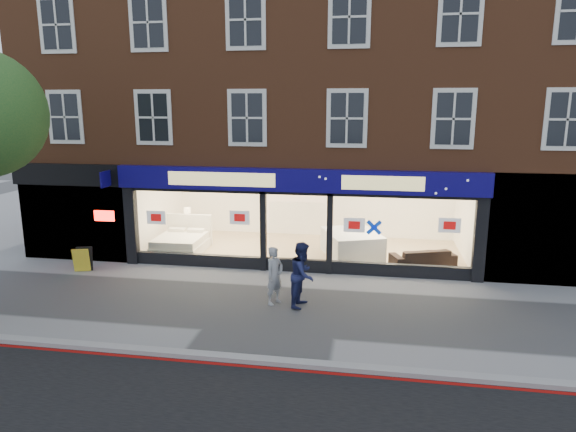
% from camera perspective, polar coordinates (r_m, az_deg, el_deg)
% --- Properties ---
extents(ground, '(120.00, 120.00, 0.00)m').
position_cam_1_polar(ground, '(13.60, -1.06, -10.20)').
color(ground, gray).
rests_on(ground, ground).
extents(kerb_line, '(60.00, 0.10, 0.01)m').
position_cam_1_polar(kerb_line, '(10.87, -4.18, -16.36)').
color(kerb_line, '#8C0A07').
rests_on(kerb_line, ground).
extents(kerb_stone, '(60.00, 0.25, 0.12)m').
position_cam_1_polar(kerb_stone, '(11.01, -3.93, -15.62)').
color(kerb_stone, gray).
rests_on(kerb_stone, ground).
extents(showroom_floor, '(11.00, 4.50, 0.10)m').
position_cam_1_polar(showroom_floor, '(18.48, 1.92, -3.87)').
color(showroom_floor, tan).
rests_on(showroom_floor, ground).
extents(building, '(19.00, 8.26, 10.30)m').
position_cam_1_polar(building, '(19.47, 2.71, 16.64)').
color(building, brown).
rests_on(building, ground).
extents(display_bed, '(1.71, 2.06, 1.15)m').
position_cam_1_polar(display_bed, '(18.58, -11.74, -2.85)').
color(display_bed, white).
rests_on(display_bed, showroom_floor).
extents(bedside_table, '(0.57, 0.57, 0.55)m').
position_cam_1_polar(bedside_table, '(20.74, -11.05, -1.36)').
color(bedside_table, brown).
rests_on(bedside_table, showroom_floor).
extents(mattress_stack, '(2.31, 2.56, 0.83)m').
position_cam_1_polar(mattress_stack, '(17.75, 7.12, -3.09)').
color(mattress_stack, silver).
rests_on(mattress_stack, showroom_floor).
extents(sofa, '(2.18, 1.45, 0.59)m').
position_cam_1_polar(sofa, '(17.06, 14.75, -4.47)').
color(sofa, black).
rests_on(sofa, showroom_floor).
extents(a_board, '(0.58, 0.47, 0.78)m').
position_cam_1_polar(a_board, '(17.56, -21.83, -4.50)').
color(a_board, yellow).
rests_on(a_board, ground).
extents(pedestrian_grey, '(0.62, 0.68, 1.56)m').
position_cam_1_polar(pedestrian_grey, '(13.65, -1.49, -6.63)').
color(pedestrian_grey, '#94969B').
rests_on(pedestrian_grey, ground).
extents(pedestrian_blue, '(0.80, 0.95, 1.73)m').
position_cam_1_polar(pedestrian_blue, '(13.47, 1.65, -6.50)').
color(pedestrian_blue, '#1A1F49').
rests_on(pedestrian_blue, ground).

